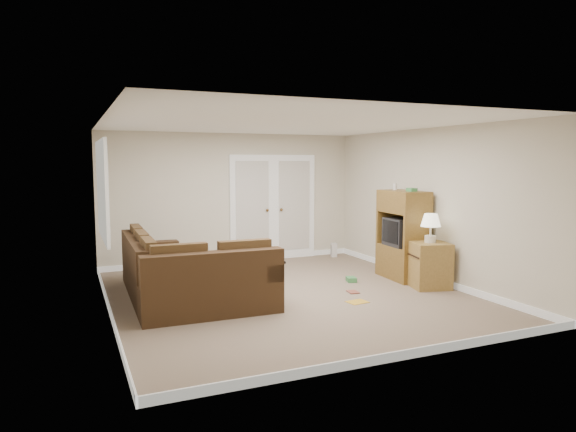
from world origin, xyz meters
name	(u,v)px	position (x,y,z in m)	size (l,w,h in m)	color
floor	(288,295)	(0.00, 0.00, 0.00)	(5.50, 5.50, 0.00)	gray
ceiling	(288,123)	(0.00, 0.00, 2.50)	(5.00, 5.50, 0.02)	white
wall_left	(106,218)	(-2.50, 0.00, 1.25)	(0.02, 5.50, 2.50)	beige
wall_right	(428,205)	(2.50, 0.00, 1.25)	(0.02, 5.50, 2.50)	beige
wall_back	(232,198)	(0.00, 2.75, 1.25)	(5.00, 0.02, 2.50)	beige
wall_front	(402,235)	(0.00, -2.75, 1.25)	(5.00, 0.02, 2.50)	beige
baseboards	(288,292)	(0.00, 0.00, 0.05)	(5.00, 5.50, 0.10)	silver
french_doors	(273,208)	(0.85, 2.71, 1.04)	(1.80, 0.05, 2.13)	silver
window_left	(103,190)	(-2.46, 1.00, 1.55)	(0.05, 1.92, 1.42)	silver
sectional_sofa	(179,278)	(-1.54, 0.29, 0.33)	(1.85, 2.77, 0.85)	#3B2716
coffee_table	(242,268)	(-0.38, 1.03, 0.24)	(0.70, 1.13, 0.72)	black
tv_armoire	(403,234)	(2.20, 0.26, 0.75)	(0.57, 0.95, 1.59)	brown
side_cabinet	(430,261)	(2.20, -0.45, 0.42)	(0.67, 0.67, 1.16)	olive
space_heater	(334,250)	(2.09, 2.45, 0.14)	(0.11, 0.09, 0.28)	silver
floor_magazine	(357,302)	(0.74, -0.74, 0.00)	(0.28, 0.22, 0.01)	gold
floor_greenbox	(351,279)	(1.28, 0.37, 0.04)	(0.14, 0.19, 0.08)	#3A7F43
floor_book	(348,292)	(0.88, -0.24, 0.01)	(0.15, 0.20, 0.02)	brown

